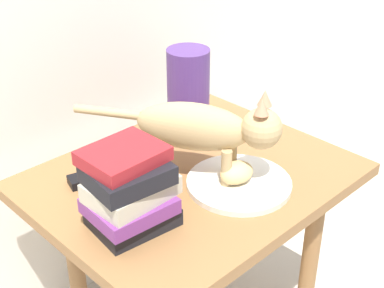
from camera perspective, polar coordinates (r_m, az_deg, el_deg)
name	(u,v)px	position (r m, az deg, el deg)	size (l,w,h in m)	color
side_table	(192,203)	(1.34, 0.00, -6.15)	(0.72, 0.58, 0.56)	olive
plate	(239,183)	(1.25, 4.90, -4.10)	(0.24, 0.24, 0.01)	silver
bread_roll	(237,173)	(1.23, 4.65, -2.98)	(0.08, 0.06, 0.05)	#E0BC7A
cat	(206,128)	(1.21, 1.45, 1.64)	(0.28, 0.42, 0.23)	tan
book_stack	(129,191)	(1.09, -6.54, -4.84)	(0.18, 0.15, 0.18)	black
green_vase	(188,94)	(1.41, -0.39, 5.28)	(0.11, 0.11, 0.24)	#4C2D72
tv_remote	(101,175)	(1.28, -9.45, -3.21)	(0.15, 0.04, 0.02)	black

